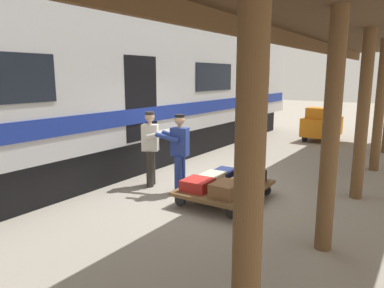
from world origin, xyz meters
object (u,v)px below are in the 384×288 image
object	(u,v)px
train_car	(98,92)
suitcase_brown_leather	(226,189)
suitcase_tan_vintage	(239,184)
porter_in_overalls	(179,151)
suitcase_cream_canvas	(212,179)
suitcase_red_plastic	(198,185)
baggage_tug	(321,125)
suitcase_navy_fabric	(224,174)
porter_by_door	(151,146)
suitcase_black_hardshell	(251,177)
luggage_cart	(225,188)

from	to	relation	value
train_car	suitcase_brown_leather	bearing A→B (deg)	168.69
suitcase_tan_vintage	porter_in_overalls	world-z (taller)	porter_in_overalls
suitcase_cream_canvas	suitcase_red_plastic	bearing A→B (deg)	90.00
suitcase_cream_canvas	baggage_tug	distance (m)	8.03
suitcase_navy_fabric	porter_in_overalls	bearing A→B (deg)	40.74
baggage_tug	suitcase_tan_vintage	bearing A→B (deg)	93.39
porter_by_door	baggage_tug	distance (m)	8.26
train_car	porter_by_door	xyz separation A→B (m)	(-2.09, 0.38, -1.14)
suitcase_red_plastic	porter_by_door	xyz separation A→B (m)	(1.56, -0.48, 0.51)
porter_by_door	suitcase_black_hardshell	bearing A→B (deg)	-165.19
suitcase_tan_vintage	porter_by_door	bearing A→B (deg)	1.32
suitcase_black_hardshell	baggage_tug	world-z (taller)	baggage_tug
train_car	baggage_tug	world-z (taller)	train_car
porter_in_overalls	suitcase_tan_vintage	bearing A→B (deg)	-175.35
train_car	suitcase_cream_canvas	distance (m)	4.02
suitcase_red_plastic	porter_in_overalls	xyz separation A→B (m)	(0.74, -0.42, 0.51)
suitcase_brown_leather	porter_in_overalls	world-z (taller)	porter_in_overalls
suitcase_tan_vintage	luggage_cart	bearing A→B (deg)	0.00
suitcase_cream_canvas	suitcase_tan_vintage	world-z (taller)	suitcase_cream_canvas
suitcase_tan_vintage	porter_by_door	size ratio (longest dim) A/B	0.36
suitcase_red_plastic	suitcase_black_hardshell	world-z (taller)	suitcase_black_hardshell
train_car	baggage_tug	bearing A→B (deg)	-116.31
porter_in_overalls	suitcase_brown_leather	bearing A→B (deg)	163.10
suitcase_navy_fabric	luggage_cart	bearing A→B (deg)	120.76
luggage_cart	suitcase_navy_fabric	world-z (taller)	suitcase_navy_fabric
luggage_cart	suitcase_brown_leather	bearing A→B (deg)	120.76
luggage_cart	porter_by_door	distance (m)	1.99
luggage_cart	suitcase_brown_leather	xyz separation A→B (m)	(-0.32, 0.53, 0.17)
luggage_cart	suitcase_tan_vintage	bearing A→B (deg)	180.00
suitcase_cream_canvas	porter_in_overalls	size ratio (longest dim) A/B	0.37
porter_by_door	porter_in_overalls	bearing A→B (deg)	175.71
suitcase_red_plastic	suitcase_navy_fabric	world-z (taller)	suitcase_red_plastic
suitcase_navy_fabric	porter_by_door	bearing A→B (deg)	20.36
luggage_cart	suitcase_navy_fabric	xyz separation A→B (m)	(0.32, -0.53, 0.13)
train_car	porter_in_overalls	distance (m)	3.15
baggage_tug	suitcase_cream_canvas	bearing A→B (deg)	88.89
train_car	suitcase_brown_leather	xyz separation A→B (m)	(-4.28, 0.86, -1.63)
train_car	suitcase_black_hardshell	xyz separation A→B (m)	(-4.28, -0.20, -1.64)
train_car	suitcase_black_hardshell	size ratio (longest dim) A/B	37.10
suitcase_cream_canvas	train_car	bearing A→B (deg)	-5.11
suitcase_navy_fabric	porter_by_door	distance (m)	1.75
porter_in_overalls	baggage_tug	xyz separation A→B (m)	(-0.90, -8.13, -0.30)
suitcase_tan_vintage	suitcase_red_plastic	bearing A→B (deg)	40.03
luggage_cart	suitcase_red_plastic	world-z (taller)	suitcase_red_plastic
suitcase_red_plastic	suitcase_cream_canvas	xyz separation A→B (m)	(0.00, -0.53, -0.01)
porter_in_overalls	suitcase_black_hardshell	bearing A→B (deg)	-154.99
suitcase_navy_fabric	porter_by_door	xyz separation A→B (m)	(1.56, 0.58, 0.53)
suitcase_cream_canvas	suitcase_navy_fabric	xyz separation A→B (m)	(0.00, -0.53, -0.02)
luggage_cart	porter_by_door	bearing A→B (deg)	1.54
train_car	baggage_tug	distance (m)	8.70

